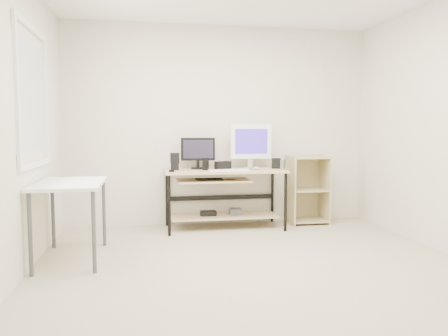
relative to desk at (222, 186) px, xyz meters
name	(u,v)px	position (x,y,z in m)	size (l,w,h in m)	color
room	(241,121)	(-0.11, -1.62, 0.78)	(4.01, 4.01, 2.62)	#B7A98C
desk	(222,186)	(0.00, 0.00, 0.00)	(1.50, 0.65, 0.75)	tan
side_table	(70,190)	(-1.65, -1.06, 0.13)	(0.60, 1.00, 0.75)	white
shelf_unit	(307,189)	(1.18, 0.16, -0.09)	(0.50, 0.40, 0.90)	tan
black_monitor	(198,151)	(-0.29, 0.15, 0.44)	(0.43, 0.18, 0.40)	black
white_imac	(251,143)	(0.40, 0.15, 0.54)	(0.54, 0.17, 0.57)	silver
keyboard	(229,170)	(0.05, -0.20, 0.22)	(0.49, 0.14, 0.02)	white
mouse	(256,168)	(0.42, -0.06, 0.23)	(0.07, 0.11, 0.04)	#ADADB2
center_speaker	(223,165)	(0.01, 0.02, 0.26)	(0.20, 0.09, 0.10)	black
speaker_left	(175,161)	(-0.59, 0.03, 0.32)	(0.11, 0.11, 0.21)	black
speaker_right	(276,163)	(0.71, 0.03, 0.28)	(0.11, 0.11, 0.13)	black
audio_controller	(206,164)	(-0.22, -0.07, 0.29)	(0.07, 0.05, 0.15)	black
volume_puck	(172,171)	(-0.65, -0.22, 0.23)	(0.07, 0.07, 0.03)	black
smartphone	(249,169)	(0.32, -0.09, 0.22)	(0.06, 0.12, 0.01)	black
coaster	(283,170)	(0.73, -0.20, 0.21)	(0.08, 0.08, 0.01)	tan
drinking_glass	(283,165)	(0.73, -0.20, 0.28)	(0.06, 0.06, 0.13)	white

